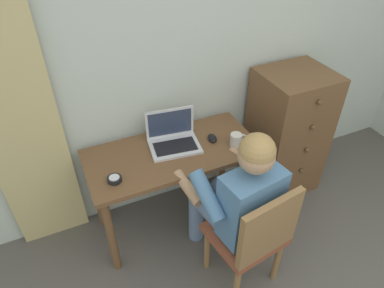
% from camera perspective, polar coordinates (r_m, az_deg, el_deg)
% --- Properties ---
extents(wall_back, '(4.80, 0.05, 2.50)m').
position_cam_1_polar(wall_back, '(2.46, -0.62, 15.07)').
color(wall_back, silver).
rests_on(wall_back, ground_plane).
extents(curtain_panel, '(0.47, 0.03, 2.22)m').
position_cam_1_polar(curtain_panel, '(2.30, -27.18, 5.01)').
color(curtain_panel, '#CCB77A').
rests_on(curtain_panel, ground_plane).
extents(desk, '(1.18, 0.56, 0.71)m').
position_cam_1_polar(desk, '(2.44, -3.11, -3.24)').
color(desk, brown).
rests_on(desk, ground_plane).
extents(dresser, '(0.53, 0.51, 1.06)m').
position_cam_1_polar(dresser, '(2.95, 15.30, 1.83)').
color(dresser, brown).
rests_on(dresser, ground_plane).
extents(chair, '(0.47, 0.46, 0.86)m').
position_cam_1_polar(chair, '(2.20, 9.99, -14.52)').
color(chair, brown).
rests_on(chair, ground_plane).
extents(person_seated, '(0.58, 0.62, 1.18)m').
position_cam_1_polar(person_seated, '(2.15, 7.39, -8.37)').
color(person_seated, '#6B84AD').
rests_on(person_seated, ground_plane).
extents(laptop, '(0.37, 0.29, 0.24)m').
position_cam_1_polar(laptop, '(2.40, -3.11, 0.96)').
color(laptop, silver).
rests_on(laptop, desk).
extents(computer_mouse, '(0.08, 0.11, 0.03)m').
position_cam_1_polar(computer_mouse, '(2.46, 3.36, 0.97)').
color(computer_mouse, black).
rests_on(computer_mouse, desk).
extents(desk_clock, '(0.09, 0.09, 0.03)m').
position_cam_1_polar(desk_clock, '(2.19, -12.60, -5.65)').
color(desk_clock, black).
rests_on(desk_clock, desk).
extents(coffee_mug, '(0.12, 0.08, 0.09)m').
position_cam_1_polar(coffee_mug, '(2.41, 7.27, 0.68)').
color(coffee_mug, silver).
rests_on(coffee_mug, desk).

